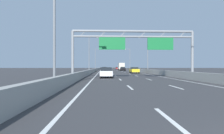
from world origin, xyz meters
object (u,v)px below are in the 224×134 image
object	(u,v)px
streetlamp_right_far	(129,58)
streetlamp_left_far	(96,58)
streetlamp_left_mid	(90,52)
green_car	(105,69)
sign_gantry	(134,42)
yellow_car	(134,70)
streetlamp_right_mid	(147,52)
black_car	(123,69)
streetlamp_left_near	(57,18)
blue_car	(105,68)
box_truck	(121,66)
red_car	(117,68)
white_car	(106,72)

from	to	relation	value
streetlamp_right_far	streetlamp_left_far	bearing A→B (deg)	180.00
streetlamp_left_mid	green_car	distance (m)	14.98
sign_gantry	yellow_car	world-z (taller)	sign_gantry
streetlamp_right_mid	yellow_car	bearing A→B (deg)	-136.07
streetlamp_right_far	green_car	xyz separation A→B (m)	(-11.08, -21.00, -4.64)
sign_gantry	streetlamp_right_far	world-z (taller)	streetlamp_right_far
streetlamp_right_mid	black_car	world-z (taller)	streetlamp_right_mid
streetlamp_left_mid	streetlamp_left_far	distance (m)	34.72
streetlamp_left_near	blue_car	xyz separation A→B (m)	(4.06, 118.43, -4.65)
streetlamp_left_far	black_car	bearing A→B (deg)	-47.14
sign_gantry	box_truck	bearing A→B (deg)	86.57
streetlamp_right_mid	red_car	bearing A→B (deg)	93.52
white_car	yellow_car	size ratio (longest dim) A/B	1.03
white_car	box_truck	size ratio (longest dim) A/B	0.60
streetlamp_right_mid	white_car	distance (m)	25.34
sign_gantry	red_car	distance (m)	85.49
sign_gantry	streetlamp_left_mid	size ratio (longest dim) A/B	1.68
streetlamp_right_mid	yellow_car	distance (m)	7.15
red_car	streetlamp_right_mid	bearing A→B (deg)	-86.48
sign_gantry	streetlamp_left_near	bearing A→B (deg)	-128.61
streetlamp_left_far	white_car	size ratio (longest dim) A/B	2.07
streetlamp_right_mid	blue_car	size ratio (longest dim) A/B	2.32
sign_gantry	black_car	size ratio (longest dim) A/B	3.70
streetlamp_left_near	red_car	xyz separation A→B (m)	(11.24, 94.78, -4.66)
sign_gantry	streetlamp_right_mid	size ratio (longest dim) A/B	1.68
sign_gantry	streetlamp_right_far	bearing A→B (deg)	82.99
blue_car	streetlamp_right_far	bearing A→B (deg)	-77.49
black_car	white_car	bearing A→B (deg)	-98.58
streetlamp_right_mid	box_truck	size ratio (longest dim) A/B	1.25
streetlamp_left_mid	blue_car	distance (m)	83.94
streetlamp_left_mid	box_truck	world-z (taller)	streetlamp_left_mid
streetlamp_left_far	streetlamp_right_far	distance (m)	14.93
white_car	green_car	bearing A→B (deg)	90.18
streetlamp_left_near	green_car	size ratio (longest dim) A/B	2.17
white_car	streetlamp_right_mid	bearing A→B (deg)	63.89
streetlamp_left_far	streetlamp_right_mid	bearing A→B (deg)	-66.73
streetlamp_right_far	yellow_car	distance (m)	38.97
streetlamp_left_near	streetlamp_left_mid	size ratio (longest dim) A/B	1.00
green_car	box_truck	world-z (taller)	box_truck
white_car	box_truck	distance (m)	55.10
green_car	box_truck	bearing A→B (deg)	68.91
black_car	box_truck	xyz separation A→B (m)	(0.19, 9.22, 0.94)
streetlamp_left_mid	white_car	world-z (taller)	streetlamp_left_mid
blue_car	box_truck	distance (m)	51.92
blue_car	green_car	xyz separation A→B (m)	(-0.20, -70.00, 0.02)
blue_car	box_truck	bearing A→B (deg)	-82.30
sign_gantry	box_truck	size ratio (longest dim) A/B	2.11
streetlamp_left_mid	red_car	bearing A→B (deg)	79.40
streetlamp_right_far	blue_car	size ratio (longest dim) A/B	2.32
streetlamp_right_far	red_car	world-z (taller)	streetlamp_right_far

